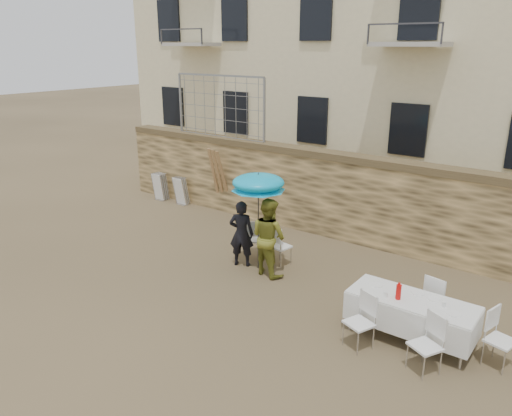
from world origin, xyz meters
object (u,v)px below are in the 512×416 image
Objects in this scene: banquet_table at (412,301)px; table_chair_front_left at (359,322)px; umbrella at (258,185)px; man_suit at (241,234)px; couple_chair_right at (280,245)px; woman_dress at (269,237)px; couple_chair_left at (256,238)px; chair_stack_right at (183,190)px; table_chair_front_right at (425,345)px; table_chair_side at (501,339)px; soda_bottle at (398,292)px; table_chair_back at (438,299)px; chair_stack_left at (163,185)px.

banquet_table is 2.19× the size of table_chair_front_left.
table_chair_front_left is at bearing -25.56° from umbrella.
couple_chair_right is (0.70, 0.55, -0.29)m from man_suit.
couple_chair_left is at bearing -25.08° from woman_dress.
woman_dress reaches higher than table_chair_front_left.
man_suit is 5.05m from chair_stack_right.
table_chair_front_right is 1.24m from table_chair_side.
soda_bottle reaches higher than table_chair_front_right.
table_chair_side is at bearing 45.26° from table_chair_front_left.
chair_stack_right is (-9.96, 3.12, -0.02)m from table_chair_side.
chair_stack_right is (-4.36, 2.53, -0.31)m from man_suit.
banquet_table is 0.86m from table_chair_back.
umbrella is at bearing 97.68° from table_chair_side.
man_suit reaches higher than banquet_table.
couple_chair_left is at bearing 5.64° from table_chair_back.
woman_dress is at bearing 155.66° from man_suit.
couple_chair_right is (0.30, 0.45, -1.47)m from umbrella.
couple_chair_left is 4.42m from table_chair_back.
woman_dress is 1.81× the size of table_chair_front_left.
man_suit is 0.89× the size of woman_dress.
couple_chair_left is at bearing 10.14° from couple_chair_right.
banquet_table is (3.80, -0.78, -1.22)m from umbrella.
woman_dress reaches higher than table_chair_side.
woman_dress is at bearing 175.59° from table_chair_front_left.
woman_dress reaches higher than chair_stack_left.
couple_chair_left and table_chair_back have the same top height.
chair_stack_right is (-5.06, 1.98, -0.02)m from couple_chair_right.
woman_dress is at bearing -15.95° from umbrella.
table_chair_front_right is (3.95, -1.43, -0.39)m from woman_dress.
couple_chair_left is at bearing 163.67° from banquet_table.
table_chair_back is (-0.30, 1.55, 0.00)m from table_chair_front_right.
banquet_table is 2.19× the size of table_chair_front_right.
couple_chair_right is 4.47m from table_chair_front_right.
table_chair_back is at bearing 67.17° from soda_bottle.
table_chair_side is 11.30m from chair_stack_left.
couple_chair_right is at bearing 167.92° from table_chair_front_left.
couple_chair_left is 1.00× the size of table_chair_front_left.
table_chair_front_right and table_chair_side have the same top height.
couple_chair_left is at bearing -114.34° from man_suit.
umbrella is 2.15× the size of table_chair_side.
woman_dress is at bearing -172.24° from table_chair_front_right.
umbrella is at bearing -27.09° from chair_stack_right.
man_suit is at bearing 168.27° from soda_bottle.
woman_dress reaches higher than table_chair_back.
soda_bottle is 9.02m from chair_stack_right.
chair_stack_right is (-4.76, 2.43, -1.49)m from umbrella.
woman_dress is 1.81× the size of table_chair_front_right.
couple_chair_left and table_chair_front_right have the same top height.
woman_dress is (0.75, 0.00, 0.10)m from man_suit.
table_chair_side is (1.60, 0.25, -0.43)m from soda_bottle.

